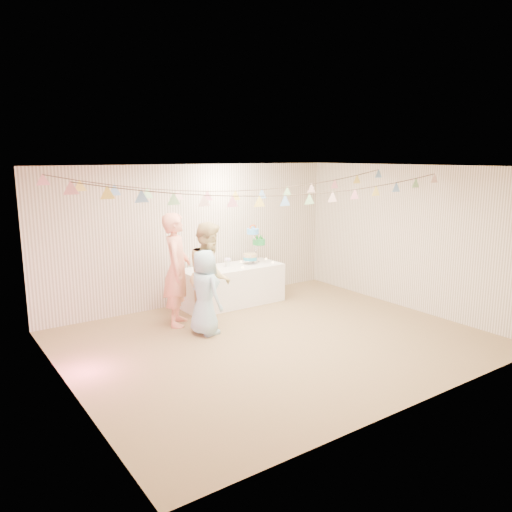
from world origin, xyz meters
TOP-DOWN VIEW (x-y plane):
  - floor at (0.00, 0.00)m, footprint 6.00×6.00m
  - ceiling at (0.00, 0.00)m, footprint 6.00×6.00m
  - back_wall at (0.00, 2.50)m, footprint 6.00×6.00m
  - front_wall at (0.00, -2.50)m, footprint 6.00×6.00m
  - left_wall at (-3.00, 0.00)m, footprint 5.00×5.00m
  - right_wall at (3.00, 0.00)m, footprint 5.00×5.00m
  - table at (0.46, 1.98)m, footprint 1.93×0.77m
  - cake_stand at (1.01, 2.03)m, footprint 0.62×0.37m
  - cake_bottom at (0.86, 1.97)m, footprint 0.31×0.31m
  - cake_middle at (1.19, 2.12)m, footprint 0.27×0.27m
  - cake_top_tier at (0.95, 2.00)m, footprint 0.25×0.25m
  - platter at (-0.10, 1.93)m, footprint 0.32×0.32m
  - posy at (0.41, 2.03)m, footprint 0.15×0.15m
  - person_adult_a at (-0.88, 1.51)m, footprint 0.74×0.81m
  - person_adult_b at (-0.47, 1.15)m, footprint 0.98×1.05m
  - person_child at (-0.73, 0.85)m, footprint 0.50×0.70m
  - bunting_back at (0.00, 1.10)m, footprint 5.60×1.10m
  - bunting_front at (0.00, -0.20)m, footprint 5.60×0.90m
  - tealight_0 at (-0.34, 1.83)m, footprint 0.04×0.04m
  - tealight_1 at (0.11, 2.16)m, footprint 0.04×0.04m
  - tealight_2 at (0.56, 1.76)m, footprint 0.04×0.04m
  - tealight_3 at (0.81, 2.20)m, footprint 0.04×0.04m
  - tealight_4 at (1.28, 1.80)m, footprint 0.04×0.04m
  - tealight_5 at (1.36, 2.13)m, footprint 0.04×0.04m
  - tealight_6 at (0.04, 2.17)m, footprint 0.04×0.04m

SIDE VIEW (x-z plane):
  - floor at x=0.00m, z-range 0.00..0.00m
  - table at x=0.46m, z-range 0.00..0.72m
  - person_child at x=-0.73m, z-range 0.00..1.34m
  - tealight_0 at x=-0.34m, z-range 0.72..0.75m
  - tealight_1 at x=0.11m, z-range 0.72..0.75m
  - tealight_2 at x=0.56m, z-range 0.72..0.75m
  - tealight_3 at x=0.81m, z-range 0.72..0.75m
  - tealight_4 at x=1.28m, z-range 0.72..0.75m
  - tealight_5 at x=1.36m, z-range 0.72..0.75m
  - tealight_6 at x=0.04m, z-range 0.72..0.75m
  - platter at x=-0.10m, z-range 0.75..0.77m
  - posy at x=0.41m, z-range 0.75..0.92m
  - cake_bottom at x=0.86m, z-range 0.76..0.91m
  - person_adult_b at x=-0.47m, z-range 0.00..1.72m
  - person_adult_a at x=-0.88m, z-range 0.00..1.86m
  - cake_stand at x=1.01m, z-range 0.75..1.44m
  - cake_middle at x=1.19m, z-range 1.00..1.22m
  - back_wall at x=0.00m, z-range 1.30..1.30m
  - front_wall at x=0.00m, z-range 1.30..1.30m
  - left_wall at x=-3.00m, z-range 1.30..1.30m
  - right_wall at x=3.00m, z-range 1.30..1.30m
  - cake_top_tier at x=0.95m, z-range 1.28..1.47m
  - bunting_front at x=0.00m, z-range 2.14..2.50m
  - bunting_back at x=0.00m, z-range 2.15..2.55m
  - ceiling at x=0.00m, z-range 2.60..2.60m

